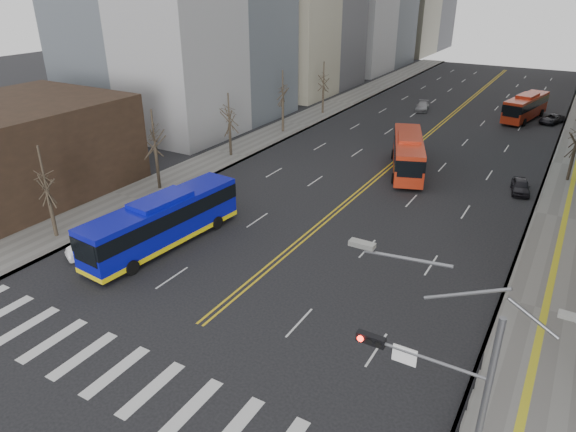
{
  "coord_description": "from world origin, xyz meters",
  "views": [
    {
      "loc": [
        16.01,
        -12.66,
        17.61
      ],
      "look_at": [
        1.94,
        11.48,
        4.56
      ],
      "focal_mm": 32.0,
      "sensor_mm": 36.0,
      "label": 1
    }
  ],
  "objects": [
    {
      "name": "ground",
      "position": [
        0.0,
        0.0,
        0.0
      ],
      "size": [
        220.0,
        220.0,
        0.0
      ],
      "primitive_type": "plane",
      "color": "black"
    },
    {
      "name": "sidewalk_left",
      "position": [
        -16.5,
        45.0,
        0.07
      ],
      "size": [
        5.0,
        130.0,
        0.15
      ],
      "primitive_type": "cube",
      "color": "slate",
      "rests_on": "ground"
    },
    {
      "name": "crosswalk",
      "position": [
        0.0,
        0.0,
        0.01
      ],
      "size": [
        26.7,
        4.0,
        0.01
      ],
      "color": "silver",
      "rests_on": "ground"
    },
    {
      "name": "centerline",
      "position": [
        0.0,
        55.0,
        0.01
      ],
      "size": [
        0.55,
        100.0,
        0.01
      ],
      "color": "gold",
      "rests_on": "ground"
    },
    {
      "name": "storefront",
      "position": [
        -26.0,
        11.97,
        4.0
      ],
      "size": [
        14.0,
        18.0,
        8.0
      ],
      "color": "black",
      "rests_on": "ground"
    },
    {
      "name": "signal_mast",
      "position": [
        13.77,
        2.0,
        4.86
      ],
      "size": [
        5.37,
        0.37,
        9.39
      ],
      "color": "slate",
      "rests_on": "ground"
    },
    {
      "name": "pedestrian_railing",
      "position": [
        14.3,
        6.0,
        0.82
      ],
      "size": [
        0.06,
        6.06,
        1.02
      ],
      "color": "black",
      "rests_on": "sidewalk_right"
    },
    {
      "name": "street_trees",
      "position": [
        -7.18,
        34.55,
        4.87
      ],
      "size": [
        35.2,
        47.2,
        7.6
      ],
      "color": "#2D241B",
      "rests_on": "ground"
    },
    {
      "name": "blue_bus",
      "position": [
        -8.19,
        11.23,
        1.94
      ],
      "size": [
        3.77,
        12.96,
        3.7
      ],
      "color": "#0B0FA8",
      "rests_on": "ground"
    },
    {
      "name": "red_bus_near",
      "position": [
        1.87,
        35.05,
        2.02
      ],
      "size": [
        6.43,
        11.73,
        3.64
      ],
      "color": "red",
      "rests_on": "ground"
    },
    {
      "name": "red_bus_far",
      "position": [
        9.05,
        62.81,
        1.91
      ],
      "size": [
        4.56,
        11.07,
        3.43
      ],
      "color": "red",
      "rests_on": "ground"
    },
    {
      "name": "car_white",
      "position": [
        -11.41,
        7.75,
        0.64
      ],
      "size": [
        2.87,
        4.11,
        1.28
      ],
      "primitive_type": "imported",
      "rotation": [
        0.0,
        0.0,
        -0.43
      ],
      "color": "white",
      "rests_on": "ground"
    },
    {
      "name": "car_dark_mid",
      "position": [
        12.5,
        34.73,
        0.62
      ],
      "size": [
        2.18,
        3.89,
        1.25
      ],
      "primitive_type": "imported",
      "rotation": [
        0.0,
        0.0,
        0.2
      ],
      "color": "black",
      "rests_on": "ground"
    },
    {
      "name": "car_silver",
      "position": [
        -4.42,
        60.99,
        0.6
      ],
      "size": [
        2.5,
        4.41,
        1.21
      ],
      "primitive_type": "imported",
      "rotation": [
        0.0,
        0.0,
        0.2
      ],
      "color": "#96959A",
      "rests_on": "ground"
    },
    {
      "name": "car_dark_far",
      "position": [
        12.5,
        62.61,
        0.59
      ],
      "size": [
        3.19,
        4.63,
        1.18
      ],
      "primitive_type": "imported",
      "rotation": [
        0.0,
        0.0,
        -0.32
      ],
      "color": "black",
      "rests_on": "ground"
    }
  ]
}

